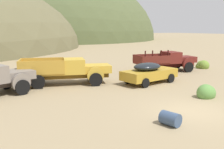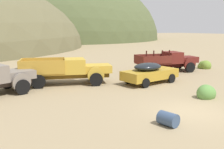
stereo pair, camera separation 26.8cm
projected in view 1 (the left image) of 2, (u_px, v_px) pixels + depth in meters
ground_plane at (192, 111)px, 13.05m from camera, size 300.00×300.00×0.00m
hill_center at (54, 39)px, 95.27m from camera, size 73.72×70.83×47.57m
truck_faded_yellow at (72, 71)px, 19.16m from camera, size 6.80×4.04×1.91m
car_mustard at (151, 72)px, 19.64m from camera, size 4.92×2.43×1.57m
truck_oxblood at (170, 61)px, 24.72m from camera, size 6.23×3.17×2.16m
oil_drum_tipped at (170, 119)px, 11.10m from camera, size 0.74×0.92×0.60m
bush_between_trucks at (202, 66)px, 26.79m from camera, size 1.26×1.27×1.08m
bush_front_right at (207, 93)px, 15.58m from camera, size 1.23×0.99×1.05m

